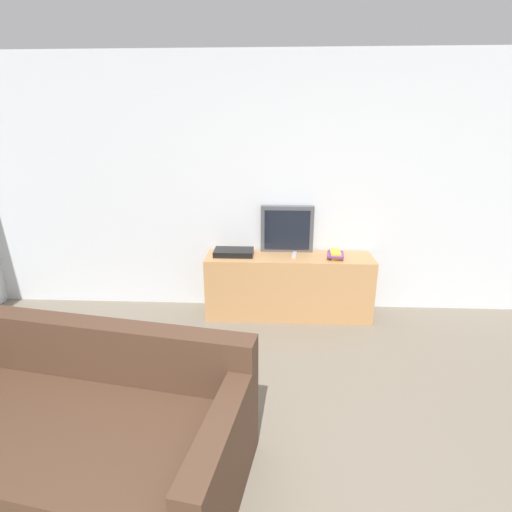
% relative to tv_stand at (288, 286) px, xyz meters
% --- Properties ---
extents(wall_back, '(9.00, 0.06, 2.60)m').
position_rel_tv_stand_xyz_m(wall_back, '(-0.23, 0.27, 0.97)').
color(wall_back, silver).
rests_on(wall_back, ground_plane).
extents(tv_stand, '(1.69, 0.43, 0.65)m').
position_rel_tv_stand_xyz_m(tv_stand, '(0.00, 0.00, 0.00)').
color(tv_stand, tan).
rests_on(tv_stand, ground_plane).
extents(television, '(0.54, 0.09, 0.48)m').
position_rel_tv_stand_xyz_m(television, '(-0.02, 0.17, 0.57)').
color(television, '#4C4C51').
rests_on(television, tv_stand).
extents(couch, '(2.08, 1.29, 0.78)m').
position_rel_tv_stand_xyz_m(couch, '(-1.27, -2.09, -0.06)').
color(couch, '#4C3323').
rests_on(couch, ground_plane).
extents(book_stack, '(0.18, 0.23, 0.07)m').
position_rel_tv_stand_xyz_m(book_stack, '(0.46, -0.03, 0.36)').
color(book_stack, gold).
rests_on(book_stack, tv_stand).
extents(remote_on_stand, '(0.06, 0.15, 0.02)m').
position_rel_tv_stand_xyz_m(remote_on_stand, '(0.05, 0.02, 0.34)').
color(remote_on_stand, '#B7B7B7').
rests_on(remote_on_stand, tv_stand).
extents(set_top_box, '(0.40, 0.24, 0.06)m').
position_rel_tv_stand_xyz_m(set_top_box, '(-0.57, 0.02, 0.35)').
color(set_top_box, black).
rests_on(set_top_box, tv_stand).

